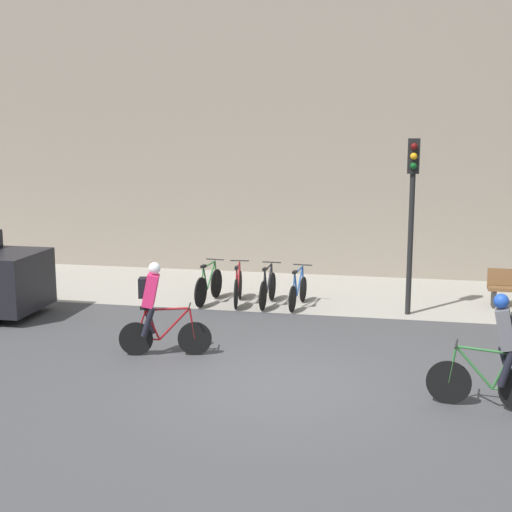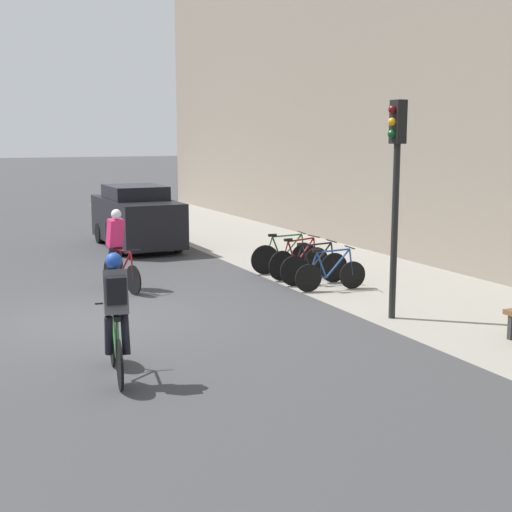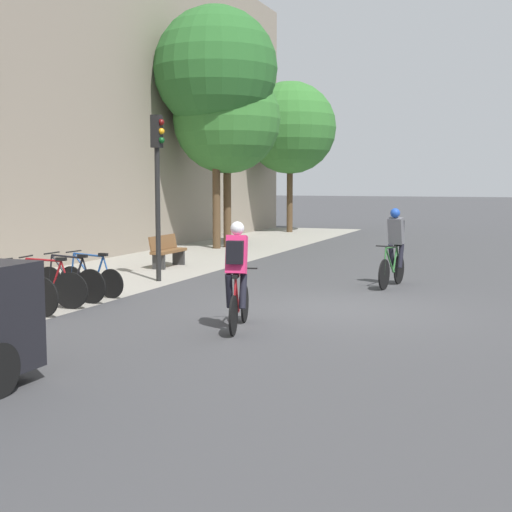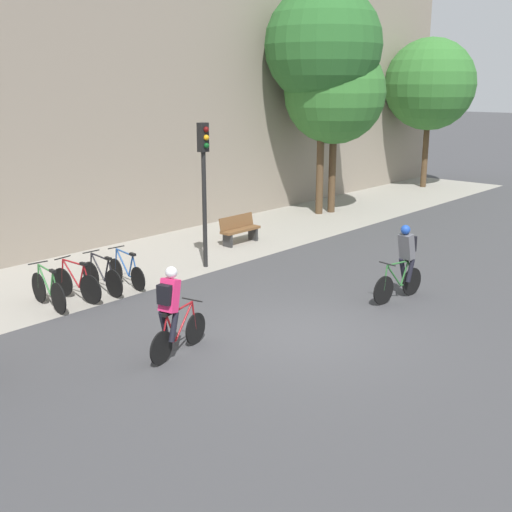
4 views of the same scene
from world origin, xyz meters
name	(u,v)px [view 3 (image 3 of 4)]	position (x,y,z in m)	size (l,w,h in m)	color
ground	(340,309)	(0.00, 0.00, 0.00)	(200.00, 200.00, 0.00)	#3D3D3F
kerb_strip	(42,289)	(0.00, 6.75, 0.00)	(44.00, 4.50, 0.01)	gray
cyclist_pink	(237,272)	(-2.48, 1.05, 0.95)	(1.68, 0.58, 1.76)	black
cyclist_grey	(395,245)	(3.38, -0.41, 0.95)	(1.72, 0.51, 1.78)	black
parked_bike_0	(21,292)	(-2.58, 5.20, 0.42)	(0.46, 1.73, 0.99)	black
parked_bike_1	(47,287)	(-1.85, 5.20, 0.41)	(0.46, 1.68, 0.98)	black
parked_bike_2	(70,282)	(-1.13, 5.20, 0.40)	(0.46, 1.69, 0.98)	black
parked_bike_3	(91,278)	(-0.41, 5.19, 0.38)	(0.46, 1.65, 0.94)	black
traffic_light_pole	(158,168)	(2.13, 4.99, 2.71)	(0.26, 0.30, 3.93)	black
bench	(167,251)	(4.70, 6.13, 0.46)	(1.47, 0.44, 0.89)	brown
street_tree_0	(227,120)	(10.82, 6.95, 4.56)	(3.84, 3.84, 6.49)	#4C3823
street_tree_1	(216,70)	(10.25, 7.11, 6.24)	(4.32, 4.32, 8.42)	#4C3823
street_tree_2	(290,128)	(19.00, 7.28, 4.85)	(4.27, 4.27, 6.99)	#4C3823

